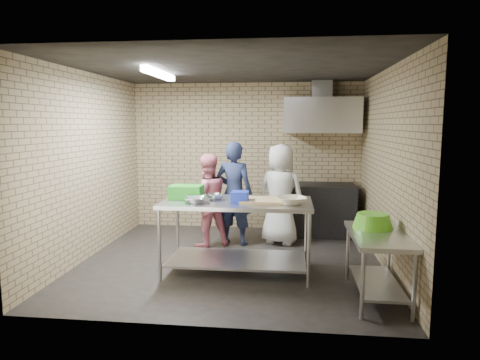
% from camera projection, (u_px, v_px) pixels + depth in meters
% --- Properties ---
extents(floor, '(4.20, 4.20, 0.00)m').
position_uv_depth(floor, '(231.00, 261.00, 6.10)').
color(floor, black).
rests_on(floor, ground).
extents(ceiling, '(4.20, 4.20, 0.00)m').
position_uv_depth(ceiling, '(231.00, 68.00, 5.74)').
color(ceiling, black).
rests_on(ceiling, ground).
extents(back_wall, '(4.20, 0.06, 2.70)m').
position_uv_depth(back_wall, '(246.00, 157.00, 7.89)').
color(back_wall, '#98845F').
rests_on(back_wall, ground).
extents(front_wall, '(4.20, 0.06, 2.70)m').
position_uv_depth(front_wall, '(202.00, 189.00, 3.95)').
color(front_wall, '#98845F').
rests_on(front_wall, ground).
extents(left_wall, '(0.06, 4.00, 2.70)m').
position_uv_depth(left_wall, '(88.00, 166.00, 6.16)').
color(left_wall, '#98845F').
rests_on(left_wall, ground).
extents(right_wall, '(0.06, 4.00, 2.70)m').
position_uv_depth(right_wall, '(387.00, 169.00, 5.68)').
color(right_wall, '#98845F').
rests_on(right_wall, ground).
extents(prep_table, '(1.93, 0.96, 0.96)m').
position_uv_depth(prep_table, '(237.00, 237.00, 5.57)').
color(prep_table, '#A8AAAF').
rests_on(prep_table, floor).
extents(side_counter, '(0.60, 1.20, 0.75)m').
position_uv_depth(side_counter, '(377.00, 266.00, 4.76)').
color(side_counter, silver).
rests_on(side_counter, floor).
extents(stove, '(1.20, 0.70, 0.90)m').
position_uv_depth(stove, '(320.00, 210.00, 7.51)').
color(stove, black).
rests_on(stove, floor).
extents(range_hood, '(1.30, 0.60, 0.60)m').
position_uv_depth(range_hood, '(322.00, 115.00, 7.34)').
color(range_hood, silver).
rests_on(range_hood, back_wall).
extents(hood_duct, '(0.35, 0.30, 0.30)m').
position_uv_depth(hood_duct, '(322.00, 90.00, 7.43)').
color(hood_duct, '#A5A8AD').
rests_on(hood_duct, back_wall).
extents(wall_shelf, '(0.80, 0.20, 0.04)m').
position_uv_depth(wall_shelf, '(338.00, 126.00, 7.52)').
color(wall_shelf, '#3F2B19').
rests_on(wall_shelf, back_wall).
extents(fluorescent_fixture, '(0.10, 1.25, 0.08)m').
position_uv_depth(fluorescent_fixture, '(159.00, 74.00, 5.86)').
color(fluorescent_fixture, white).
rests_on(fluorescent_fixture, ceiling).
extents(green_crate, '(0.43, 0.32, 0.17)m').
position_uv_depth(green_crate, '(186.00, 192.00, 5.70)').
color(green_crate, '#1F971C').
rests_on(green_crate, prep_table).
extents(blue_tub, '(0.21, 0.21, 0.14)m').
position_uv_depth(blue_tub, '(240.00, 197.00, 5.40)').
color(blue_tub, '#1B32CA').
rests_on(blue_tub, prep_table).
extents(cutting_board, '(0.59, 0.45, 0.03)m').
position_uv_depth(cutting_board, '(264.00, 200.00, 5.45)').
color(cutting_board, tan).
rests_on(cutting_board, prep_table).
extents(mixing_bowl_a, '(0.38, 0.38, 0.07)m').
position_uv_depth(mixing_bowl_a, '(196.00, 200.00, 5.36)').
color(mixing_bowl_a, silver).
rests_on(mixing_bowl_a, prep_table).
extents(mixing_bowl_b, '(0.29, 0.29, 0.07)m').
position_uv_depth(mixing_bowl_b, '(215.00, 197.00, 5.59)').
color(mixing_bowl_b, '#B6B9BD').
rests_on(mixing_bowl_b, prep_table).
extents(ceramic_bowl, '(0.46, 0.46, 0.09)m').
position_uv_depth(ceramic_bowl, '(291.00, 200.00, 5.28)').
color(ceramic_bowl, beige).
rests_on(ceramic_bowl, prep_table).
extents(green_basin, '(0.46, 0.46, 0.17)m').
position_uv_depth(green_basin, '(373.00, 221.00, 4.95)').
color(green_basin, '#59C626').
rests_on(green_basin, side_counter).
extents(bottle_red, '(0.07, 0.07, 0.18)m').
position_uv_depth(bottle_red, '(324.00, 120.00, 7.53)').
color(bottle_red, '#B22619').
rests_on(bottle_red, wall_shelf).
extents(man_navy, '(0.68, 0.52, 1.68)m').
position_uv_depth(man_navy, '(234.00, 193.00, 6.85)').
color(man_navy, '#141932').
rests_on(man_navy, floor).
extents(woman_pink, '(0.91, 0.85, 1.49)m').
position_uv_depth(woman_pink, '(207.00, 200.00, 6.77)').
color(woman_pink, pink).
rests_on(woman_pink, floor).
extents(woman_white, '(0.93, 0.77, 1.64)m').
position_uv_depth(woman_white, '(281.00, 194.00, 6.91)').
color(woman_white, silver).
rests_on(woman_white, floor).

